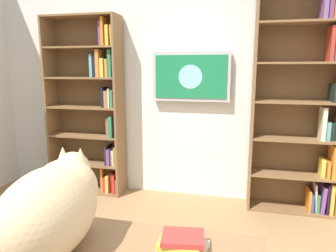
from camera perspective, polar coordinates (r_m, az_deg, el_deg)
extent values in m
cube|color=silver|center=(3.36, 3.49, 9.61)|extent=(4.52, 0.06, 2.70)
cube|color=brown|center=(3.14, 15.44, 4.50)|extent=(0.02, 0.28, 2.19)
cube|color=brown|center=(3.32, 22.69, 4.37)|extent=(0.87, 0.01, 2.19)
cube|color=brown|center=(3.47, 21.73, -13.97)|extent=(0.82, 0.27, 0.02)
cube|color=brown|center=(3.34, 22.16, -8.30)|extent=(0.82, 0.27, 0.02)
cube|color=brown|center=(3.24, 22.60, -2.23)|extent=(0.82, 0.27, 0.02)
cube|color=brown|center=(3.19, 23.07, 4.12)|extent=(0.82, 0.27, 0.02)
cube|color=brown|center=(3.17, 23.55, 10.61)|extent=(0.82, 0.27, 0.02)
cube|color=brown|center=(3.20, 24.04, 17.09)|extent=(0.82, 0.27, 0.02)
cube|color=olive|center=(3.47, 28.46, -11.49)|extent=(0.02, 0.19, 0.32)
cube|color=gold|center=(3.48, 27.70, -11.46)|extent=(0.03, 0.22, 0.30)
cube|color=black|center=(3.46, 27.23, -11.57)|extent=(0.02, 0.18, 0.30)
cube|color=#764791|center=(3.47, 26.51, -11.77)|extent=(0.05, 0.21, 0.27)
cube|color=#3B863B|center=(3.48, 25.82, -12.46)|extent=(0.02, 0.16, 0.18)
cube|color=silver|center=(3.45, 25.51, -11.72)|extent=(0.03, 0.13, 0.28)
cube|color=#344C8C|center=(3.46, 24.91, -12.52)|extent=(0.03, 0.19, 0.17)
cube|color=orange|center=(3.46, 24.48, -12.19)|extent=(0.02, 0.21, 0.21)
cube|color=orange|center=(3.34, 28.11, -5.75)|extent=(0.04, 0.21, 0.31)
cube|color=orange|center=(3.35, 27.30, -6.99)|extent=(0.02, 0.18, 0.16)
cube|color=#E2C544|center=(3.35, 26.56, -6.82)|extent=(0.04, 0.14, 0.17)
cube|color=black|center=(3.29, 27.89, -0.80)|extent=(0.04, 0.15, 0.17)
cube|color=#5DA39E|center=(3.27, 27.28, -0.77)|extent=(0.04, 0.15, 0.17)
cube|color=beige|center=(3.24, 26.64, 0.42)|extent=(0.04, 0.17, 0.31)
cube|color=#935E40|center=(3.24, 28.63, 5.51)|extent=(0.03, 0.22, 0.18)
cube|color=black|center=(3.23, 28.12, 5.45)|extent=(0.02, 0.23, 0.17)
cube|color=#704F87|center=(3.21, 28.54, 12.76)|extent=(0.03, 0.16, 0.27)
cube|color=#AE3728|center=(3.22, 27.77, 13.20)|extent=(0.03, 0.21, 0.31)
cube|color=orange|center=(3.28, 28.44, 19.42)|extent=(0.03, 0.18, 0.30)
cube|color=#75407A|center=(3.24, 27.69, 18.78)|extent=(0.04, 0.17, 0.21)
cube|color=#7C558F|center=(3.24, 26.84, 19.13)|extent=(0.04, 0.22, 0.24)
cube|color=brown|center=(3.40, -8.95, 3.27)|extent=(0.02, 0.28, 1.96)
cube|color=brown|center=(3.79, -20.57, 3.47)|extent=(0.02, 0.28, 1.96)
cube|color=brown|center=(3.70, -14.09, 3.66)|extent=(0.85, 0.01, 1.96)
cube|color=brown|center=(3.82, -14.36, -11.20)|extent=(0.80, 0.27, 0.02)
cube|color=brown|center=(3.71, -14.59, -6.56)|extent=(0.80, 0.27, 0.02)
cube|color=brown|center=(3.63, -14.83, -1.68)|extent=(0.80, 0.27, 0.02)
cube|color=brown|center=(3.58, -15.07, 3.39)|extent=(0.80, 0.27, 0.02)
cube|color=brown|center=(3.56, -15.32, 8.57)|extent=(0.80, 0.27, 0.02)
cube|color=brown|center=(3.56, -15.59, 13.77)|extent=(0.80, 0.27, 0.02)
cube|color=brown|center=(3.59, -15.86, 18.92)|extent=(0.80, 0.27, 0.02)
cube|color=#AB3C30|center=(3.62, -9.13, -10.71)|extent=(0.02, 0.18, 0.16)
cube|color=red|center=(3.62, -9.60, -10.29)|extent=(0.02, 0.18, 0.21)
cube|color=#B52736|center=(3.65, -10.02, -10.07)|extent=(0.05, 0.13, 0.22)
cube|color=gold|center=(3.66, -10.74, -10.21)|extent=(0.04, 0.18, 0.20)
cube|color=#BA2D38|center=(3.67, -11.36, -10.40)|extent=(0.03, 0.14, 0.17)
cube|color=orange|center=(3.69, -11.81, -9.37)|extent=(0.02, 0.12, 0.28)
cube|color=olive|center=(3.51, -9.41, -5.43)|extent=(0.04, 0.14, 0.21)
cube|color=silver|center=(3.54, -9.91, -5.64)|extent=(0.03, 0.15, 0.17)
cube|color=#77448C|center=(3.56, -10.41, -5.45)|extent=(0.03, 0.22, 0.18)
cube|color=#232129|center=(3.56, -10.94, -5.17)|extent=(0.02, 0.18, 0.21)
cube|color=black|center=(3.45, -9.31, -0.04)|extent=(0.03, 0.19, 0.22)
cube|color=#2B7650|center=(3.46, -9.92, 0.01)|extent=(0.04, 0.24, 0.23)
cube|color=olive|center=(3.47, -10.48, -0.11)|extent=(0.02, 0.16, 0.21)
cube|color=#8E6342|center=(3.50, -10.81, -0.09)|extent=(0.02, 0.14, 0.21)
cube|color=red|center=(3.41, -9.48, 5.70)|extent=(0.02, 0.17, 0.27)
cube|color=#348240|center=(3.40, -10.02, 5.00)|extent=(0.03, 0.14, 0.19)
cube|color=beige|center=(3.42, -10.52, 5.13)|extent=(0.02, 0.14, 0.20)
cube|color=#9F7044|center=(3.44, -10.96, 4.96)|extent=(0.04, 0.16, 0.18)
cube|color=black|center=(3.45, -11.68, 5.28)|extent=(0.03, 0.14, 0.22)
cube|color=black|center=(3.38, -9.78, 10.83)|extent=(0.03, 0.16, 0.23)
cube|color=#2F774D|center=(3.39, -10.35, 11.30)|extent=(0.04, 0.15, 0.29)
cube|color=orange|center=(3.41, -10.95, 10.44)|extent=(0.03, 0.15, 0.19)
cube|color=gold|center=(3.42, -11.65, 10.49)|extent=(0.04, 0.17, 0.20)
cube|color=orange|center=(3.46, -12.28, 11.21)|extent=(0.04, 0.21, 0.29)
cube|color=black|center=(3.48, -12.88, 11.03)|extent=(0.03, 0.17, 0.27)
cube|color=#5BA5B3|center=(3.49, -13.57, 10.75)|extent=(0.03, 0.16, 0.24)
cube|color=orange|center=(3.40, -9.84, 16.06)|extent=(0.03, 0.21, 0.20)
cube|color=#2E6F50|center=(3.42, -10.18, 15.78)|extent=(0.03, 0.12, 0.18)
cube|color=gold|center=(3.41, -10.93, 16.07)|extent=(0.03, 0.12, 0.21)
cube|color=orange|center=(3.43, -11.62, 16.66)|extent=(0.03, 0.16, 0.29)
cube|color=#77457A|center=(3.46, -12.11, 16.27)|extent=(0.03, 0.12, 0.25)
cube|color=#B7B7BC|center=(3.28, 4.27, 9.07)|extent=(0.82, 0.06, 0.51)
cube|color=#1E7F4C|center=(3.24, 4.17, 9.05)|extent=(0.75, 0.01, 0.44)
cylinder|color=#8CCCEA|center=(3.24, 4.15, 9.05)|extent=(0.25, 0.00, 0.25)
ellipsoid|color=#D1B284|center=(1.23, -21.14, -14.77)|extent=(0.29, 0.50, 0.33)
ellipsoid|color=#D1B284|center=(1.30, -18.46, -11.22)|extent=(0.25, 0.27, 0.25)
sphere|color=#D1B284|center=(1.33, -17.22, -7.66)|extent=(0.14, 0.14, 0.14)
cone|color=#D1B284|center=(1.30, -15.84, -5.59)|extent=(0.06, 0.06, 0.08)
cone|color=#D1B284|center=(1.34, -18.81, -5.28)|extent=(0.06, 0.06, 0.08)
cone|color=beige|center=(1.29, -15.96, -5.87)|extent=(0.04, 0.04, 0.06)
cone|color=beige|center=(1.33, -18.94, -5.55)|extent=(0.04, 0.04, 0.06)
cube|color=beige|center=(1.26, 2.82, -21.52)|extent=(0.19, 0.16, 0.03)
cube|color=gold|center=(1.25, 2.20, -20.62)|extent=(0.16, 0.13, 0.02)
cube|color=#B7332D|center=(1.23, 2.78, -19.91)|extent=(0.17, 0.14, 0.02)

